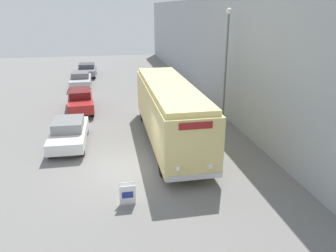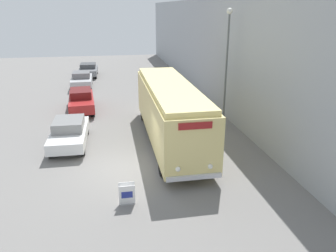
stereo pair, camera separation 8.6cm
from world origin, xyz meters
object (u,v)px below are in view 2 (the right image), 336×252
at_px(vintage_bus, 170,110).
at_px(parked_car_mid, 81,100).
at_px(parked_car_far, 82,80).
at_px(sign_board, 127,194).
at_px(parked_car_distant, 88,70).
at_px(streetlamp, 227,54).
at_px(parked_car_near, 69,132).

distance_m(vintage_bus, parked_car_mid, 8.91).
bearing_deg(parked_car_far, sign_board, -82.66).
xyz_separation_m(vintage_bus, parked_car_distant, (-5.44, 20.25, -1.13)).
height_order(sign_board, parked_car_mid, parked_car_mid).
bearing_deg(streetlamp, parked_car_mid, 151.27).
distance_m(vintage_bus, parked_car_distant, 21.00).
distance_m(streetlamp, parked_car_distant, 20.86).
bearing_deg(parked_car_far, parked_car_mid, -87.35).
relative_size(vintage_bus, parked_car_mid, 2.23).
distance_m(streetlamp, parked_car_near, 10.32).
bearing_deg(sign_board, parked_car_near, 112.86).
bearing_deg(sign_board, parked_car_far, 98.15).
xyz_separation_m(sign_board, streetlamp, (6.71, 8.03, 4.17)).
bearing_deg(parked_car_mid, parked_car_distant, 86.39).
bearing_deg(parked_car_near, parked_car_distant, 90.70).
bearing_deg(parked_car_near, streetlamp, 10.17).
distance_m(parked_car_near, parked_car_far, 14.31).
bearing_deg(parked_car_far, vintage_bus, -69.41).
distance_m(sign_board, parked_car_far, 21.05).
xyz_separation_m(vintage_bus, parked_car_mid, (-5.33, 7.06, -1.07)).
xyz_separation_m(streetlamp, parked_car_far, (-9.69, 12.80, -3.84)).
relative_size(parked_car_mid, parked_car_distant, 1.12).
height_order(vintage_bus, sign_board, vintage_bus).
xyz_separation_m(vintage_bus, parked_car_near, (-5.57, 0.49, -1.12)).
height_order(vintage_bus, parked_car_distant, vintage_bus).
bearing_deg(parked_car_distant, vintage_bus, -74.11).
height_order(vintage_bus, parked_car_far, vintage_bus).
bearing_deg(sign_board, parked_car_distant, 95.69).
height_order(parked_car_far, parked_car_distant, parked_car_far).
bearing_deg(vintage_bus, parked_car_distant, 105.02).
relative_size(vintage_bus, parked_car_far, 2.59).
bearing_deg(vintage_bus, parked_car_mid, 127.07).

